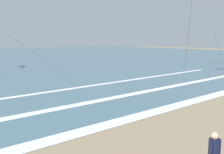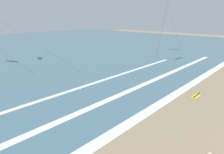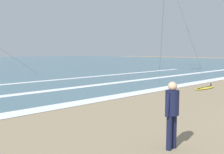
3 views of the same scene
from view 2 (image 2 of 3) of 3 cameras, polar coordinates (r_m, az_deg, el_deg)
wave_foam_shoreline at (r=18.80m, az=15.00°, el=-7.23°), size 50.09×0.95×0.01m
wave_foam_mid_break at (r=20.00m, az=2.99°, el=-5.08°), size 52.11×0.72×0.01m
wave_foam_outer_break at (r=21.74m, az=-10.51°, el=-3.46°), size 41.40×0.55×0.01m
surfboard_left_pile at (r=21.20m, az=23.82°, el=-5.20°), size 2.10×0.60×0.25m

